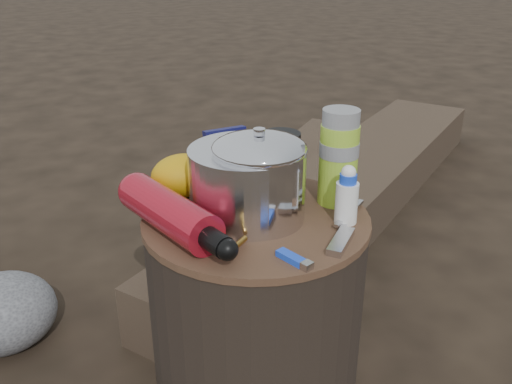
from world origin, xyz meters
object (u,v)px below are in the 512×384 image
object	(u,v)px
stump	(256,302)
log_main	(350,189)
camping_pot	(259,178)
thermos	(339,158)
fuel_bottle	(170,212)
travel_mug	(281,160)

from	to	relation	value
stump	log_main	world-z (taller)	stump
stump	camping_pot	bearing A→B (deg)	-84.55
camping_pot	thermos	xyz separation A→B (m)	(0.18, 0.02, 0.01)
stump	fuel_bottle	bearing A→B (deg)	-179.17
stump	log_main	bearing A→B (deg)	48.29
stump	thermos	world-z (taller)	thermos
camping_pot	travel_mug	distance (m)	0.18
log_main	fuel_bottle	world-z (taller)	fuel_bottle
stump	fuel_bottle	distance (m)	0.31
camping_pot	thermos	size ratio (longest dim) A/B	0.89
log_main	camping_pot	bearing A→B (deg)	-79.12
thermos	camping_pot	bearing A→B (deg)	-173.79
camping_pot	stump	bearing A→B (deg)	95.45
log_main	camping_pot	world-z (taller)	camping_pot
thermos	log_main	bearing A→B (deg)	57.45
fuel_bottle	thermos	xyz separation A→B (m)	(0.36, 0.01, 0.06)
stump	travel_mug	world-z (taller)	travel_mug
travel_mug	thermos	bearing A→B (deg)	-56.09
log_main	thermos	distance (m)	0.95
fuel_bottle	thermos	distance (m)	0.37
thermos	travel_mug	size ratio (longest dim) A/B	1.61
fuel_bottle	travel_mug	xyz separation A→B (m)	(0.28, 0.13, 0.02)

